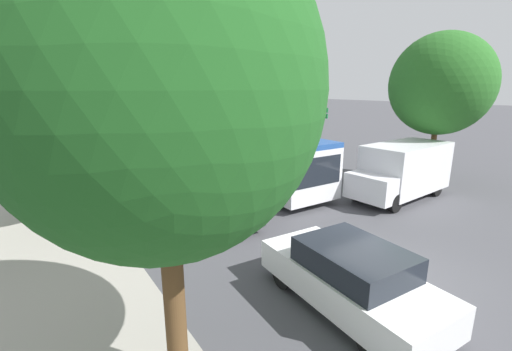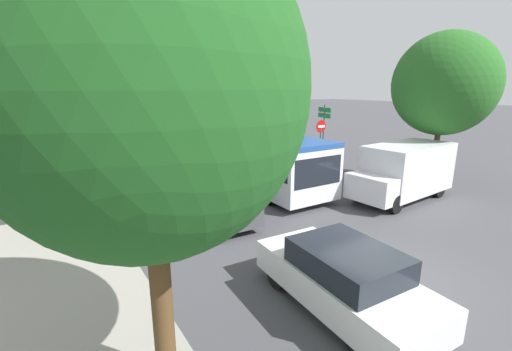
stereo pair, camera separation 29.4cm
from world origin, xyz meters
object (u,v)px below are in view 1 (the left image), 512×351
Objects in this scene: queued_car_graphite at (216,201)px; tree_right_far at (209,81)px; tree_right_mid at (285,95)px; traffic_light at (221,138)px; articulated_bus at (215,144)px; queued_car_blue at (156,166)px; city_bus_rear at (102,128)px; queued_car_white at (350,277)px; no_entry_sign at (318,137)px; tree_left_near at (160,90)px; white_van at (403,169)px; tree_left_mid at (35,95)px; tree_right_near at (441,84)px; direction_sign_post at (321,122)px.

tree_right_far is (10.46, 20.86, 4.53)m from queued_car_graphite.
traffic_light is at bearing -143.72° from tree_right_mid.
queued_car_blue is at bearing -79.64° from articulated_bus.
traffic_light reaches higher than queued_car_graphite.
city_bus_rear reaches higher than queued_car_white.
articulated_bus is 8.04m from queued_car_graphite.
city_bus_rear is at bearing -152.04° from no_entry_sign.
white_van is at bearing 17.88° from tree_left_near.
no_entry_sign is at bearing -37.96° from queued_car_white.
tree_left_mid is 1.01× the size of tree_right_near.
queued_car_graphite is (-0.13, -19.72, -0.68)m from city_bus_rear.
tree_left_near is at bearing -52.07° from no_entry_sign.
queued_car_blue is (-3.69, -0.61, -0.72)m from articulated_bus.
traffic_light is at bearing -80.86° from no_entry_sign.
queued_car_graphite is 0.58× the size of tree_left_mid.
queued_car_white is at bearing -124.65° from tree_right_mid.
direction_sign_post is 0.51× the size of tree_right_near.
queued_car_white is 0.68× the size of tree_right_mid.
no_entry_sign is 0.42× the size of tree_left_near.
queued_car_white is 0.83× the size of white_van.
tree_right_mid is (10.38, 9.00, 3.41)m from queued_car_graphite.
direction_sign_post is at bearing -149.95° from city_bus_rear.
queued_car_white is 1.03× the size of queued_car_graphite.
tree_left_mid reaches higher than no_entry_sign.
articulated_bus is 5.91m from no_entry_sign.
tree_right_mid is (10.25, -10.72, 2.73)m from city_bus_rear.
direction_sign_post is at bearing -110.17° from white_van.
tree_left_mid reaches higher than traffic_light.
queued_car_graphite is at bearing 57.25° from tree_left_near.
tree_left_near is 1.09× the size of tree_right_mid.
white_van is 4.49m from tree_right_near.
queued_car_white is at bearing -26.00° from traffic_light.
queued_car_blue is at bearing 38.91° from tree_left_mid.
queued_car_blue is at bearing 2.84° from queued_car_white.
white_van is (4.00, -9.29, -0.23)m from articulated_bus.
tree_left_mid is at bearing 132.30° from queued_car_blue.
tree_left_near is at bearing -29.22° from articulated_bus.
white_van is at bearing -20.65° from tree_left_mid.
white_van is 0.72× the size of tree_left_mid.
tree_left_near is 30.39m from tree_right_far.
direction_sign_post is (8.14, 2.16, 0.05)m from traffic_light.
tree_left_mid is at bearing 22.73° from direction_sign_post.
articulated_bus is 6.09× the size of no_entry_sign.
queued_car_white is 0.61× the size of tree_right_near.
city_bus_rear is 24.22m from tree_right_near.
city_bus_rear is 4.01× the size of no_entry_sign.
tree_left_mid is (-4.76, 8.63, 3.65)m from queued_car_white.
tree_right_near is at bearing -125.17° from queued_car_blue.
tree_right_far is at bearing 173.86° from no_entry_sign.
queued_car_blue is 1.54× the size of no_entry_sign.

